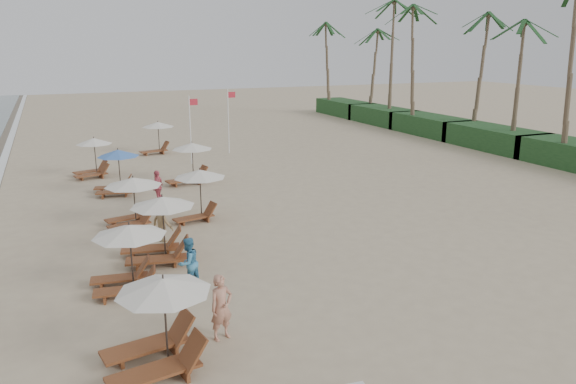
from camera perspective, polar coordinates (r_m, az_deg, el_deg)
name	(u,v)px	position (r m, az deg, el deg)	size (l,w,h in m)	color
ground	(314,261)	(19.59, 2.72, -7.17)	(160.00, 160.00, 0.00)	tan
shrub_hedge	(494,138)	(43.53, 20.68, 5.27)	(3.20, 53.00, 1.60)	#193D1C
palm_row	(497,9)	(43.69, 20.87, 17.32)	(7.00, 52.00, 12.30)	brown
lounger_station_0	(154,328)	(13.44, -13.76, -13.55)	(2.71, 2.26, 2.24)	brown
lounger_station_1	(125,256)	(17.62, -16.59, -6.36)	(2.48, 2.26, 2.12)	brown
lounger_station_2	(156,231)	(19.78, -13.52, -3.99)	(2.71, 2.31, 2.32)	brown
lounger_station_3	(130,199)	(23.85, -16.08, -0.67)	(2.51, 2.38, 2.08)	brown
lounger_station_4	(115,172)	(29.31, -17.52, 1.97)	(2.44, 2.10, 2.31)	brown
lounger_station_5	(92,158)	(33.72, -19.75, 3.34)	(2.40, 2.15, 2.27)	brown
inland_station_0	(198,187)	(23.91, -9.38, 0.47)	(2.55, 2.24, 2.22)	brown
inland_station_1	(189,161)	(30.61, -10.27, 3.22)	(2.86, 2.24, 2.22)	brown
inland_station_2	(156,134)	(39.83, -13.55, 5.87)	(2.68, 2.24, 2.22)	brown
beachgoer_near	(221,307)	(14.45, -6.94, -11.81)	(0.64, 0.42, 1.76)	#AF765F
beachgoer_mid_a	(188,263)	(17.55, -10.33, -7.24)	(0.79, 0.62, 1.63)	teal
beachgoer_mid_b	(163,222)	(21.77, -12.92, -3.04)	(1.02, 0.59, 1.58)	brown
beachgoer_far_a	(158,187)	(27.04, -13.38, 0.51)	(0.97, 0.40, 1.66)	#C24D5E
flag_pole_near	(191,127)	(35.69, -10.08, 6.72)	(0.60, 0.08, 4.36)	silver
flag_pole_far	(229,118)	(39.03, -6.18, 7.65)	(0.60, 0.08, 4.51)	silver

